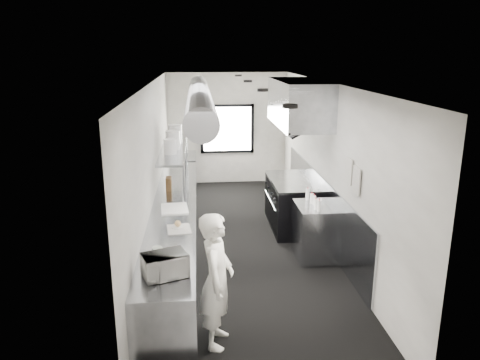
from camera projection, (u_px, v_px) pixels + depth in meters
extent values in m
cube|color=black|center=(242.00, 242.00, 8.32)|extent=(3.00, 8.00, 0.01)
cube|color=white|center=(242.00, 83.00, 7.57)|extent=(3.00, 8.00, 0.01)
cube|color=silver|center=(227.00, 129.00, 11.78)|extent=(3.00, 0.02, 2.80)
cube|color=silver|center=(285.00, 275.00, 4.10)|extent=(3.00, 0.02, 2.80)
cube|color=silver|center=(153.00, 169.00, 7.81)|extent=(0.02, 8.00, 2.80)
cube|color=silver|center=(328.00, 165.00, 8.07)|extent=(0.02, 8.00, 2.80)
cube|color=gray|center=(320.00, 206.00, 8.59)|extent=(0.03, 5.50, 1.10)
cylinder|color=#9899A0|center=(199.00, 97.00, 7.95)|extent=(0.40, 6.40, 0.40)
cube|color=white|center=(227.00, 129.00, 11.74)|extent=(1.20, 0.03, 1.10)
cube|color=black|center=(227.00, 106.00, 11.60)|extent=(1.36, 0.03, 0.08)
cube|color=black|center=(227.00, 151.00, 11.91)|extent=(1.36, 0.03, 0.08)
cube|color=black|center=(202.00, 129.00, 11.70)|extent=(0.08, 0.03, 1.25)
cube|color=black|center=(252.00, 128.00, 11.82)|extent=(0.08, 0.03, 1.25)
cube|color=gray|center=(299.00, 103.00, 8.44)|extent=(0.80, 2.20, 0.80)
cube|color=gray|center=(278.00, 124.00, 8.51)|extent=(0.05, 2.20, 0.05)
cube|color=black|center=(294.00, 121.00, 8.52)|extent=(0.50, 2.10, 0.28)
cube|color=gray|center=(175.00, 232.00, 7.62)|extent=(0.70, 6.00, 0.90)
cube|color=gray|center=(174.00, 148.00, 8.76)|extent=(0.45, 3.00, 0.04)
cylinder|color=gray|center=(183.00, 185.00, 7.52)|extent=(0.04, 0.04, 0.66)
cylinder|color=gray|center=(185.00, 164.00, 8.86)|extent=(0.04, 0.04, 0.66)
cylinder|color=gray|center=(186.00, 149.00, 10.20)|extent=(0.04, 0.04, 0.66)
cube|color=black|center=(293.00, 204.00, 8.96)|extent=(0.85, 1.60, 0.90)
cube|color=gray|center=(294.00, 181.00, 8.83)|extent=(0.85, 1.60, 0.04)
cube|color=gray|center=(272.00, 205.00, 8.92)|extent=(0.03, 1.55, 0.80)
cylinder|color=gray|center=(270.00, 200.00, 8.89)|extent=(0.03, 1.30, 0.03)
cube|color=gray|center=(316.00, 231.00, 7.63)|extent=(0.65, 0.80, 0.90)
cube|color=gray|center=(182.00, 174.00, 11.17)|extent=(0.70, 1.20, 0.90)
cube|color=beige|center=(349.00, 171.00, 6.87)|extent=(0.02, 0.28, 0.38)
cube|color=beige|center=(356.00, 180.00, 6.54)|extent=(0.02, 0.28, 0.38)
imported|color=white|center=(217.00, 280.00, 5.27)|extent=(0.48, 0.64, 1.61)
imported|color=white|center=(165.00, 265.00, 5.12)|extent=(0.53, 0.47, 0.27)
cylinder|color=#B6C1B2|center=(154.00, 255.00, 5.57)|extent=(0.14, 0.14, 0.09)
cylinder|color=#B6C1B2|center=(158.00, 251.00, 5.68)|extent=(0.16, 0.16, 0.10)
cube|color=white|center=(179.00, 229.00, 6.50)|extent=(0.36, 0.43, 0.01)
cylinder|color=white|center=(178.00, 227.00, 6.56)|extent=(0.20, 0.20, 0.02)
sphere|color=#E1B776|center=(178.00, 224.00, 6.55)|extent=(0.09, 0.09, 0.09)
cube|color=white|center=(175.00, 209.00, 7.32)|extent=(0.46, 0.59, 0.02)
cube|color=brown|center=(169.00, 184.00, 8.30)|extent=(0.10, 0.22, 0.23)
cylinder|color=white|center=(170.00, 147.00, 8.08)|extent=(0.26, 0.26, 0.26)
cylinder|color=white|center=(173.00, 140.00, 8.45)|extent=(0.31, 0.31, 0.34)
cylinder|color=white|center=(175.00, 134.00, 9.01)|extent=(0.33, 0.33, 0.36)
cylinder|color=white|center=(174.00, 133.00, 9.25)|extent=(0.23, 0.23, 0.33)
cylinder|color=white|center=(319.00, 206.00, 7.21)|extent=(0.08, 0.08, 0.18)
cylinder|color=white|center=(316.00, 204.00, 7.29)|extent=(0.07, 0.07, 0.17)
cylinder|color=white|center=(314.00, 200.00, 7.51)|extent=(0.06, 0.06, 0.16)
cylinder|color=white|center=(312.00, 198.00, 7.58)|extent=(0.07, 0.07, 0.17)
cylinder|color=white|center=(308.00, 194.00, 7.76)|extent=(0.07, 0.07, 0.20)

